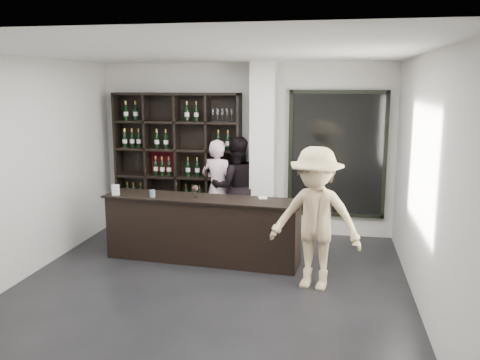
% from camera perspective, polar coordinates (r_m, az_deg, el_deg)
% --- Properties ---
extents(floor, '(5.00, 5.50, 0.01)m').
position_cam_1_polar(floor, '(6.48, -3.67, -12.47)').
color(floor, black).
rests_on(floor, ground).
extents(wine_shelf, '(2.20, 0.35, 2.40)m').
position_cam_1_polar(wine_shelf, '(8.84, -6.99, 1.91)').
color(wine_shelf, black).
rests_on(wine_shelf, floor).
extents(structural_column, '(0.40, 0.40, 2.90)m').
position_cam_1_polar(structural_column, '(8.39, 2.62, 3.23)').
color(structural_column, silver).
rests_on(structural_column, floor).
extents(glass_panel, '(1.60, 0.08, 2.10)m').
position_cam_1_polar(glass_panel, '(8.54, 10.84, 2.84)').
color(glass_panel, black).
rests_on(glass_panel, floor).
extents(tasting_counter, '(2.88, 0.61, 0.95)m').
position_cam_1_polar(tasting_counter, '(7.40, -4.29, -5.53)').
color(tasting_counter, black).
rests_on(tasting_counter, floor).
extents(taster_pink, '(0.68, 0.53, 1.64)m').
position_cam_1_polar(taster_pink, '(8.56, -2.50, -0.89)').
color(taster_pink, '#F8C9D8').
rests_on(taster_pink, floor).
extents(taster_black, '(0.99, 0.87, 1.70)m').
position_cam_1_polar(taster_black, '(8.49, -0.49, -0.79)').
color(taster_black, black).
rests_on(taster_black, floor).
extents(customer, '(1.28, 0.91, 1.80)m').
position_cam_1_polar(customer, '(6.39, 8.46, -4.32)').
color(customer, tan).
rests_on(customer, floor).
extents(wine_glass, '(0.11, 0.11, 0.21)m').
position_cam_1_polar(wine_glass, '(7.26, -5.02, -1.19)').
color(wine_glass, white).
rests_on(wine_glass, tasting_counter).
extents(spit_cup, '(0.10, 0.10, 0.11)m').
position_cam_1_polar(spit_cup, '(7.38, -9.81, -1.51)').
color(spit_cup, silver).
rests_on(spit_cup, tasting_counter).
extents(napkin_stack, '(0.14, 0.14, 0.02)m').
position_cam_1_polar(napkin_stack, '(7.21, 2.57, -2.00)').
color(napkin_stack, white).
rests_on(napkin_stack, tasting_counter).
extents(card_stand, '(0.11, 0.07, 0.15)m').
position_cam_1_polar(card_stand, '(7.61, -13.79, -1.11)').
color(card_stand, white).
rests_on(card_stand, tasting_counter).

